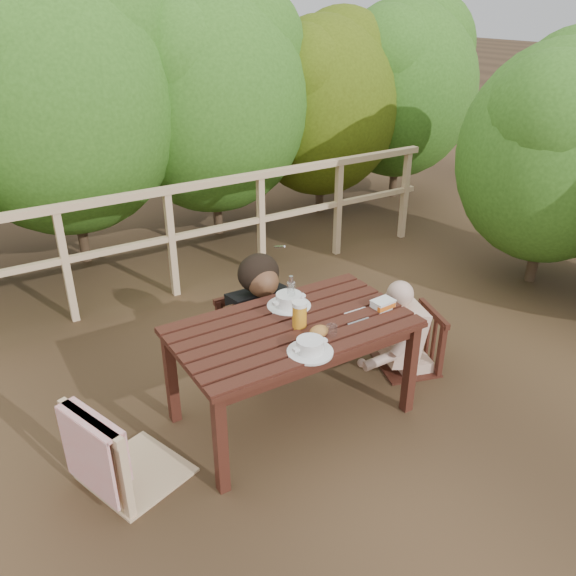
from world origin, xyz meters
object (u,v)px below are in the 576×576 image
chair_left (126,402)px  soup_far (289,301)px  woman (248,274)px  beer_glass (299,315)px  bread_roll (319,331)px  chair_right (411,317)px  chair_far (250,306)px  table (292,372)px  tumbler (332,331)px  diner_right (416,296)px  butter_tub (383,304)px  soup_near (310,346)px  bottle (291,292)px

chair_left → soup_far: bearing=-99.4°
woman → beer_glass: (-0.09, -0.82, 0.09)m
chair_left → woman: (1.15, 0.77, 0.15)m
beer_glass → woman: bearing=83.8°
soup_far → bread_roll: bearing=-95.6°
chair_right → chair_far: bearing=-112.4°
chair_far → bread_roll: size_ratio=7.01×
table → beer_glass: 0.42m
table → tumbler: (0.13, -0.23, 0.37)m
diner_right → soup_far: size_ratio=4.09×
butter_tub → soup_far: bearing=141.8°
soup_near → soup_far: size_ratio=0.93×
diner_right → table: bearing=108.4°
chair_right → soup_near: size_ratio=3.18×
diner_right → bread_roll: size_ratio=9.66×
chair_right → tumbler: 0.96m
chair_left → butter_tub: 1.65m
beer_glass → tumbler: size_ratio=2.25×
table → soup_far: bearing=63.4°
beer_glass → tumbler: bearing=-60.9°
chair_left → chair_right: bearing=-108.8°
soup_far → bottle: bottle is taller
butter_tub → diner_right: bearing=13.9°
chair_far → woman: woman is taller
bottle → butter_tub: bottle is taller
diner_right → soup_near: 1.17m
diner_right → tumbler: size_ratio=14.80×
chair_right → beer_glass: bearing=-69.0°
chair_far → diner_right: size_ratio=0.73×
table → woman: 0.86m
chair_far → butter_tub: chair_far is taller
soup_near → butter_tub: soup_near is taller
woman → table: bearing=82.8°
soup_far → bread_roll: (-0.04, -0.40, -0.01)m
diner_right → soup_near: (-1.11, -0.33, 0.14)m
chair_left → tumbler: 1.20m
chair_far → soup_far: 0.63m
bottle → chair_left: bearing=-170.8°
chair_left → chair_right: size_ratio=1.24×
soup_far → butter_tub: (0.50, -0.33, -0.02)m
soup_near → chair_right: bearing=17.2°
woman → butter_tub: size_ratio=9.40×
woman → beer_glass: bearing=84.7°
table → soup_near: (-0.07, -0.31, 0.38)m
soup_near → soup_far: (0.18, 0.51, 0.00)m
chair_left → bottle: 1.19m
tumbler → diner_right: bearing=15.8°
table → soup_near: 0.49m
table → soup_far: (0.10, 0.21, 0.38)m
table → soup_far: size_ratio=5.13×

